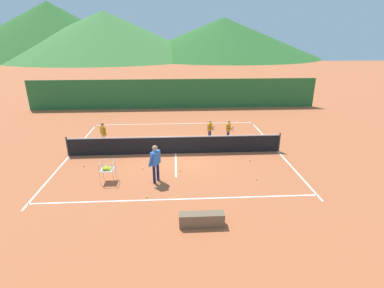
% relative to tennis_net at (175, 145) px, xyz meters
% --- Properties ---
extents(ground_plane, '(120.00, 120.00, 0.00)m').
position_rel_tennis_net_xyz_m(ground_plane, '(0.00, 0.00, -0.50)').
color(ground_plane, '#BC6038').
extents(line_baseline_near, '(11.19, 0.08, 0.01)m').
position_rel_tennis_net_xyz_m(line_baseline_near, '(0.00, -4.71, -0.50)').
color(line_baseline_near, white).
rests_on(line_baseline_near, ground).
extents(line_baseline_far, '(11.19, 0.08, 0.01)m').
position_rel_tennis_net_xyz_m(line_baseline_far, '(0.00, 5.68, -0.50)').
color(line_baseline_far, white).
rests_on(line_baseline_far, ground).
extents(line_sideline_west, '(0.08, 10.39, 0.01)m').
position_rel_tennis_net_xyz_m(line_sideline_west, '(-5.59, 0.00, -0.50)').
color(line_sideline_west, white).
rests_on(line_sideline_west, ground).
extents(line_sideline_east, '(0.08, 10.39, 0.01)m').
position_rel_tennis_net_xyz_m(line_sideline_east, '(5.59, 0.00, -0.50)').
color(line_sideline_east, white).
rests_on(line_sideline_east, ground).
extents(line_service_center, '(0.08, 5.66, 0.01)m').
position_rel_tennis_net_xyz_m(line_service_center, '(0.00, 0.00, -0.50)').
color(line_service_center, white).
rests_on(line_service_center, ground).
extents(tennis_net, '(11.34, 0.08, 1.05)m').
position_rel_tennis_net_xyz_m(tennis_net, '(0.00, 0.00, 0.00)').
color(tennis_net, '#333338').
rests_on(tennis_net, ground).
extents(instructor, '(0.52, 0.84, 1.68)m').
position_rel_tennis_net_xyz_m(instructor, '(-0.86, -3.18, 0.51)').
color(instructor, '#191E4C').
rests_on(instructor, ground).
extents(student_0, '(0.43, 0.54, 1.36)m').
position_rel_tennis_net_xyz_m(student_0, '(-4.09, 1.48, 0.32)').
color(student_0, silver).
rests_on(student_0, ground).
extents(student_1, '(0.41, 0.69, 1.24)m').
position_rel_tennis_net_xyz_m(student_1, '(2.09, 2.11, 0.25)').
color(student_1, navy).
rests_on(student_1, ground).
extents(student_2, '(0.41, 0.69, 1.26)m').
position_rel_tennis_net_xyz_m(student_2, '(3.19, 1.92, 0.26)').
color(student_2, navy).
rests_on(student_2, ground).
extents(ball_cart, '(0.58, 0.58, 0.90)m').
position_rel_tennis_net_xyz_m(ball_cart, '(-2.95, -3.01, 0.10)').
color(ball_cart, '#B7B7BC').
rests_on(ball_cart, ground).
extents(tennis_ball_0, '(0.07, 0.07, 0.07)m').
position_rel_tennis_net_xyz_m(tennis_ball_0, '(0.19, -2.25, -0.47)').
color(tennis_ball_0, yellow).
rests_on(tennis_ball_0, ground).
extents(tennis_ball_1, '(0.07, 0.07, 0.07)m').
position_rel_tennis_net_xyz_m(tennis_ball_1, '(3.75, -1.20, -0.47)').
color(tennis_ball_1, yellow).
rests_on(tennis_ball_1, ground).
extents(tennis_ball_2, '(0.07, 0.07, 0.07)m').
position_rel_tennis_net_xyz_m(tennis_ball_2, '(3.52, -3.29, -0.47)').
color(tennis_ball_2, yellow).
rests_on(tennis_ball_2, ground).
extents(tennis_ball_3, '(0.07, 0.07, 0.07)m').
position_rel_tennis_net_xyz_m(tennis_ball_3, '(-1.16, -4.52, -0.47)').
color(tennis_ball_3, yellow).
rests_on(tennis_ball_3, ground).
extents(tennis_ball_4, '(0.07, 0.07, 0.07)m').
position_rel_tennis_net_xyz_m(tennis_ball_4, '(-4.43, -1.43, -0.47)').
color(tennis_ball_4, yellow).
rests_on(tennis_ball_4, ground).
extents(tennis_ball_5, '(0.07, 0.07, 0.07)m').
position_rel_tennis_net_xyz_m(tennis_ball_5, '(-1.58, -1.87, -0.47)').
color(tennis_ball_5, yellow).
rests_on(tennis_ball_5, ground).
extents(windscreen_fence, '(24.61, 0.08, 2.51)m').
position_rel_tennis_net_xyz_m(windscreen_fence, '(0.00, 10.52, 0.75)').
color(windscreen_fence, '#286B33').
rests_on(windscreen_fence, ground).
extents(courtside_bench, '(1.50, 0.36, 0.46)m').
position_rel_tennis_net_xyz_m(courtside_bench, '(0.83, -6.41, -0.27)').
color(courtside_bench, brown).
rests_on(courtside_bench, ground).
extents(hill_0, '(55.82, 55.82, 11.06)m').
position_rel_tennis_net_xyz_m(hill_0, '(14.71, 76.85, 5.03)').
color(hill_0, '#2D6628').
rests_on(hill_0, ground).
extents(hill_1, '(57.41, 57.41, 15.50)m').
position_rel_tennis_net_xyz_m(hill_1, '(-36.56, 81.18, 7.25)').
color(hill_1, '#2D6628').
rests_on(hill_1, ground).
extents(hill_2, '(58.53, 58.53, 12.60)m').
position_rel_tennis_net_xyz_m(hill_2, '(-19.45, 75.46, 5.80)').
color(hill_2, '#427A38').
rests_on(hill_2, ground).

